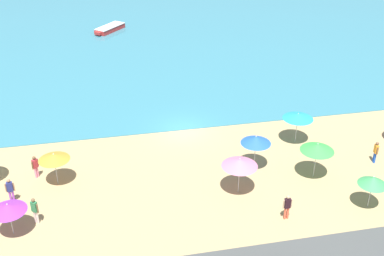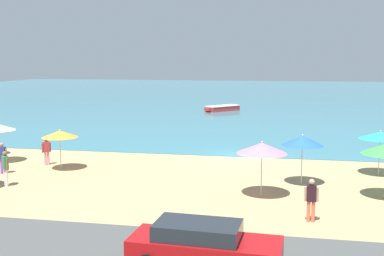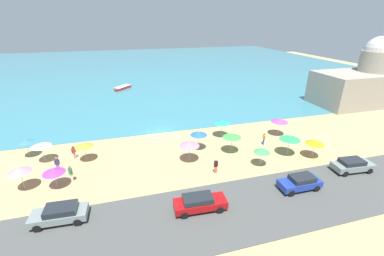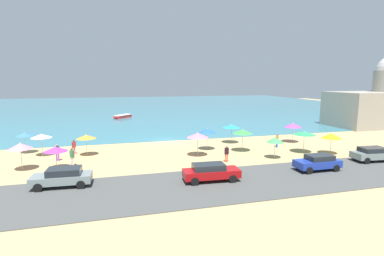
% 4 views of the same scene
% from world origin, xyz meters
% --- Properties ---
extents(ground_plane, '(160.00, 160.00, 0.00)m').
position_xyz_m(ground_plane, '(0.00, 0.00, 0.00)').
color(ground_plane, tan).
extents(sea, '(150.00, 110.00, 0.05)m').
position_xyz_m(sea, '(0.00, 55.00, 0.03)').
color(sea, teal).
rests_on(sea, ground_plane).
extents(coastal_road, '(80.00, 8.00, 0.06)m').
position_xyz_m(coastal_road, '(0.00, -18.00, 0.03)').
color(coastal_road, '#464846').
rests_on(coastal_road, ground_plane).
extents(beach_umbrella_0, '(2.16, 2.16, 2.41)m').
position_xyz_m(beach_umbrella_0, '(16.51, -12.02, 2.07)').
color(beach_umbrella_0, '#B2B2B7').
rests_on(beach_umbrella_0, ground_plane).
extents(beach_umbrella_1, '(2.28, 2.28, 2.66)m').
position_xyz_m(beach_umbrella_1, '(7.53, -8.23, 2.34)').
color(beach_umbrella_1, '#B2B2B7').
rests_on(beach_umbrella_1, ground_plane).
extents(beach_umbrella_2, '(2.32, 2.32, 2.65)m').
position_xyz_m(beach_umbrella_2, '(16.10, -5.30, 2.31)').
color(beach_umbrella_2, '#B2B2B7').
rests_on(beach_umbrella_2, ground_plane).
extents(beach_umbrella_3, '(2.14, 2.14, 2.48)m').
position_xyz_m(beach_umbrella_3, '(-14.35, -4.41, 2.21)').
color(beach_umbrella_3, '#B2B2B7').
rests_on(beach_umbrella_3, ground_plane).
extents(beach_umbrella_4, '(2.47, 2.47, 2.51)m').
position_xyz_m(beach_umbrella_4, '(14.00, -10.65, 2.26)').
color(beach_umbrella_4, '#B2B2B7').
rests_on(beach_umbrella_4, ground_plane).
extents(beach_umbrella_5, '(2.10, 2.10, 2.60)m').
position_xyz_m(beach_umbrella_5, '(3.87, -6.37, 2.28)').
color(beach_umbrella_5, '#B2B2B7').
rests_on(beach_umbrella_5, ground_plane).
extents(beach_umbrella_6, '(2.11, 2.11, 2.61)m').
position_xyz_m(beach_umbrella_6, '(-15.03, -9.73, 2.27)').
color(beach_umbrella_6, '#B2B2B7').
rests_on(beach_umbrella_6, ground_plane).
extents(beach_umbrella_7, '(2.33, 2.33, 2.51)m').
position_xyz_m(beach_umbrella_7, '(8.11, -3.55, 2.24)').
color(beach_umbrella_7, '#B2B2B7').
rests_on(beach_umbrella_7, ground_plane).
extents(beach_umbrella_8, '(1.79, 1.79, 2.35)m').
position_xyz_m(beach_umbrella_8, '(9.49, -12.04, 2.00)').
color(beach_umbrella_8, '#B2B2B7').
rests_on(beach_umbrella_8, ground_plane).
extents(beach_umbrella_9, '(1.88, 1.88, 2.43)m').
position_xyz_m(beach_umbrella_9, '(-16.41, -2.68, 2.17)').
color(beach_umbrella_9, '#B2B2B7').
rests_on(beach_umbrella_9, ground_plane).
extents(beach_umbrella_10, '(2.33, 2.33, 2.62)m').
position_xyz_m(beach_umbrella_10, '(1.96, -8.91, 2.30)').
color(beach_umbrella_10, '#B2B2B7').
rests_on(beach_umbrella_10, ground_plane).
extents(beach_umbrella_11, '(2.10, 2.10, 2.20)m').
position_xyz_m(beach_umbrella_11, '(-12.02, -10.21, 1.91)').
color(beach_umbrella_11, '#B2B2B7').
rests_on(beach_umbrella_11, ground_plane).
extents(beach_umbrella_12, '(2.06, 2.06, 2.37)m').
position_xyz_m(beach_umbrella_12, '(-9.68, -5.55, 2.10)').
color(beach_umbrella_12, '#B2B2B7').
rests_on(beach_umbrella_12, ground_plane).
extents(bather_0, '(0.57, 0.23, 1.73)m').
position_xyz_m(bather_0, '(4.04, -12.08, 0.97)').
color(bather_0, '#EC5F43').
rests_on(bather_0, ground_plane).
extents(bather_1, '(0.41, 0.44, 1.68)m').
position_xyz_m(bather_1, '(-11.11, -4.52, 0.94)').
color(bather_1, pink).
rests_on(bather_1, ground_plane).
extents(bather_2, '(0.47, 0.39, 1.80)m').
position_xyz_m(bather_2, '(-10.74, -9.47, 1.01)').
color(bather_2, silver).
rests_on(bather_2, ground_plane).
extents(bather_3, '(0.57, 0.25, 1.76)m').
position_xyz_m(bather_3, '(-12.42, -7.06, 0.99)').
color(bather_3, purple).
rests_on(bather_3, ground_plane).
extents(bather_4, '(0.29, 0.56, 1.68)m').
position_xyz_m(bather_4, '(12.56, -7.40, 0.94)').
color(bather_4, blue).
rests_on(bather_4, ground_plane).
extents(parked_car_0, '(4.66, 1.99, 1.43)m').
position_xyz_m(parked_car_0, '(0.62, -17.20, 0.82)').
color(parked_car_0, '#A00E10').
rests_on(parked_car_0, coastal_road).
extents(parked_car_1, '(4.46, 2.09, 1.44)m').
position_xyz_m(parked_car_1, '(-10.79, -15.40, 0.83)').
color(parked_car_1, slate).
rests_on(parked_car_1, coastal_road).
extents(parked_car_2, '(4.10, 1.81, 1.43)m').
position_xyz_m(parked_car_2, '(10.93, -17.01, 0.82)').
color(parked_car_2, '#1D3496').
rests_on(parked_car_2, coastal_road).
extents(parked_car_3, '(4.48, 2.19, 1.43)m').
position_xyz_m(parked_car_3, '(18.48, -15.81, 0.82)').
color(parked_car_3, slate).
rests_on(parked_car_3, coastal_road).
extents(skiff_nearshore, '(4.09, 4.41, 0.65)m').
position_xyz_m(skiff_nearshore, '(-4.51, 27.39, 0.38)').
color(skiff_nearshore, '#BB2F2C').
rests_on(skiff_nearshore, sea).
extents(harbor_fortress, '(14.05, 8.90, 12.55)m').
position_xyz_m(harbor_fortress, '(39.38, 3.61, 4.40)').
color(harbor_fortress, gray).
rests_on(harbor_fortress, ground_plane).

